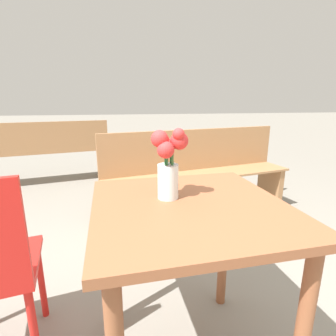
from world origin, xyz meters
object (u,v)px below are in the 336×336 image
Objects in this scene: flower_vase at (168,163)px; bench_middle at (197,169)px; table_front at (189,236)px; bench_near at (41,150)px.

bench_middle is at bearing 68.92° from flower_vase.
table_front is at bearing -107.82° from bench_middle.
bench_middle is at bearing -37.31° from bench_near.
flower_vase is 1.58m from bench_middle.
bench_near is 2.23m from bench_middle.
bench_middle is (1.77, -1.35, 0.00)m from bench_near.
flower_vase reaches higher than table_front.
table_front is at bearing -65.46° from bench_near.
bench_near is (-1.22, 2.77, -0.43)m from flower_vase.
flower_vase is (-0.07, 0.07, 0.28)m from table_front.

